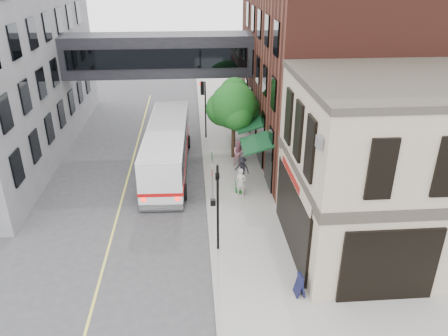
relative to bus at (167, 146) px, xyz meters
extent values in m
plane|color=#38383A|center=(2.38, -11.50, -1.73)|extent=(120.00, 120.00, 0.00)
cube|color=gray|center=(4.38, 2.50, -1.65)|extent=(4.00, 60.00, 0.15)
cube|color=tan|center=(11.38, -9.50, 2.35)|extent=(10.00, 8.00, 8.15)
cube|color=#38332B|center=(11.38, -9.50, 2.42)|extent=(10.12, 8.12, 0.50)
cube|color=#38332B|center=(11.38, -9.50, 6.57)|extent=(10.12, 8.12, 0.30)
cube|color=black|center=(6.32, -9.50, 0.12)|extent=(0.14, 6.40, 3.40)
cube|color=black|center=(6.28, -9.50, 0.12)|extent=(0.04, 5.90, 3.00)
cube|color=maroon|center=(6.26, -8.90, 2.07)|extent=(0.03, 3.60, 0.32)
cube|color=#481E16|center=(12.38, 3.50, 5.27)|extent=(12.00, 18.00, 14.00)
cube|color=#0B331E|center=(5.52, 2.25, 1.27)|extent=(1.80, 13.00, 0.40)
cube|color=black|center=(-0.62, 6.50, 4.77)|extent=(14.00, 3.00, 3.00)
cube|color=black|center=(-0.62, 4.95, 4.77)|extent=(13.00, 0.08, 1.40)
cube|color=black|center=(-0.62, 8.05, 4.77)|extent=(13.00, 0.08, 1.40)
cylinder|color=black|center=(2.78, -9.50, 0.67)|extent=(0.12, 0.12, 4.50)
cube|color=black|center=(2.56, -9.50, 1.02)|extent=(0.25, 0.22, 0.30)
imported|color=black|center=(2.78, -9.50, 2.52)|extent=(0.20, 0.16, 1.00)
cylinder|color=black|center=(2.78, 5.50, 0.67)|extent=(0.12, 0.12, 4.50)
cube|color=black|center=(2.56, 5.50, 1.02)|extent=(0.25, 0.22, 0.30)
cube|color=black|center=(2.56, 5.50, 2.42)|extent=(0.28, 0.28, 1.00)
sphere|color=#FF0C05|center=(2.40, 5.50, 2.77)|extent=(0.18, 0.18, 0.18)
cylinder|color=gray|center=(2.78, -4.50, -0.08)|extent=(0.08, 0.08, 3.00)
cube|color=white|center=(2.76, -4.50, 0.62)|extent=(0.03, 0.75, 0.22)
cube|color=#0C591E|center=(2.76, -4.50, 1.17)|extent=(0.03, 0.70, 0.18)
cube|color=#B20C0C|center=(2.76, -4.50, 0.12)|extent=(0.03, 0.30, 0.40)
cylinder|color=#382619|center=(4.58, 1.50, -0.18)|extent=(0.28, 0.28, 2.80)
sphere|color=#134817|center=(4.58, 1.50, 2.22)|extent=(3.20, 3.20, 3.20)
sphere|color=#134817|center=(5.38, 2.00, 1.82)|extent=(2.20, 2.20, 2.20)
sphere|color=#134817|center=(3.88, 1.80, 1.92)|extent=(2.40, 2.40, 2.40)
sphere|color=#134817|center=(4.68, 2.10, 3.02)|extent=(2.00, 2.00, 2.00)
cube|color=#D8CC4C|center=(-2.62, -1.50, -1.72)|extent=(0.12, 40.00, 0.01)
cube|color=white|center=(0.00, 0.00, -0.09)|extent=(2.83, 11.49, 2.88)
cube|color=black|center=(0.00, 0.00, 0.41)|extent=(2.89, 11.30, 1.04)
cube|color=#B20C0C|center=(0.00, 0.00, -0.58)|extent=(2.89, 11.52, 0.22)
cylinder|color=black|center=(-1.37, -4.13, -1.23)|extent=(0.33, 1.00, 0.99)
cylinder|color=black|center=(1.11, -4.21, -1.23)|extent=(0.33, 1.00, 0.99)
cylinder|color=black|center=(-1.12, 3.81, -1.23)|extent=(0.33, 1.00, 0.99)
cylinder|color=black|center=(1.36, 3.74, -1.23)|extent=(0.33, 1.00, 0.99)
imported|color=beige|center=(4.48, -4.23, -0.72)|extent=(0.74, 0.62, 1.72)
imported|color=pink|center=(4.83, 0.04, -0.66)|extent=(0.92, 0.74, 1.82)
imported|color=black|center=(4.80, -2.07, -0.81)|extent=(1.14, 1.01, 1.53)
cube|color=#125016|center=(4.45, -3.83, -1.15)|extent=(0.53, 0.51, 0.85)
cube|color=black|center=(5.98, -13.00, -1.09)|extent=(0.39, 0.57, 0.98)
camera|label=1|loc=(1.73, -27.06, 11.10)|focal=35.00mm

